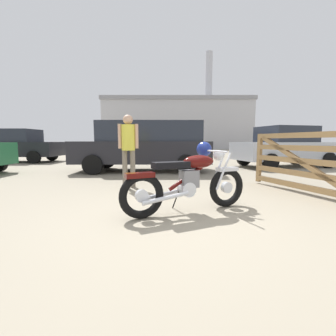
# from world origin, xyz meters

# --- Properties ---
(ground_plane) EXTENTS (80.00, 80.00, 0.00)m
(ground_plane) POSITION_xyz_m (0.00, 0.00, 0.00)
(ground_plane) COLOR gray
(vintage_motorcycle) EXTENTS (2.01, 0.93, 1.07)m
(vintage_motorcycle) POSITION_xyz_m (-0.02, 0.35, 0.49)
(vintage_motorcycle) COLOR black
(vintage_motorcycle) RESTS_ON ground_plane
(timber_gate) EXTENTS (0.75, 2.49, 1.60)m
(timber_gate) POSITION_xyz_m (2.53, 1.04, 0.70)
(timber_gate) COLOR olive
(timber_gate) RESTS_ON ground_plane
(bystander) EXTENTS (0.46, 0.30, 1.66)m
(bystander) POSITION_xyz_m (-1.07, 2.28, 1.02)
(bystander) COLOR #706656
(bystander) RESTS_ON ground_plane
(blue_hatchback_right) EXTENTS (4.07, 2.17, 1.78)m
(blue_hatchback_right) POSITION_xyz_m (-1.14, 11.79, 0.92)
(blue_hatchback_right) COLOR black
(blue_hatchback_right) RESTS_ON ground_plane
(pale_sedan_back) EXTENTS (4.42, 2.42, 1.67)m
(pale_sedan_back) POSITION_xyz_m (5.11, 6.03, 0.84)
(pale_sedan_back) COLOR black
(pale_sedan_back) RESTS_ON ground_plane
(red_hatchback_near) EXTENTS (4.84, 2.29, 1.74)m
(red_hatchback_near) POSITION_xyz_m (-0.69, 5.19, 0.94)
(red_hatchback_near) COLOR black
(red_hatchback_near) RESTS_ON ground_plane
(silver_sedan_mid) EXTENTS (4.35, 2.24, 1.67)m
(silver_sedan_mid) POSITION_xyz_m (-7.25, 9.46, 0.84)
(silver_sedan_mid) COLOR black
(silver_sedan_mid) RESTS_ON ground_plane
(industrial_building) EXTENTS (21.33, 15.48, 14.57)m
(industrial_building) POSITION_xyz_m (4.22, 33.19, 3.48)
(industrial_building) COLOR #B2B2B7
(industrial_building) RESTS_ON ground_plane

